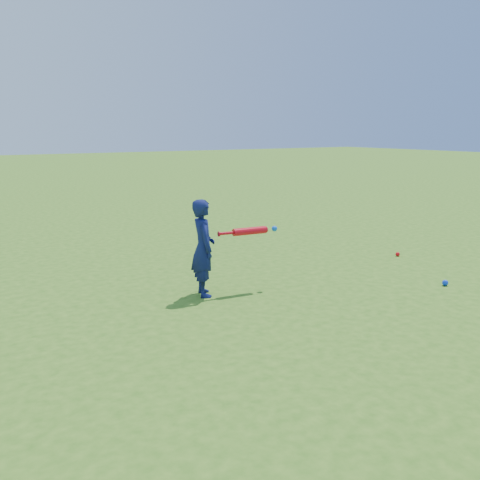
% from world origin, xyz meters
% --- Properties ---
extents(ground, '(80.00, 80.00, 0.00)m').
position_xyz_m(ground, '(0.00, 0.00, 0.00)').
color(ground, '#3A6E1A').
rests_on(ground, ground).
extents(child, '(0.39, 0.50, 1.19)m').
position_xyz_m(child, '(-0.12, 0.57, 0.60)').
color(child, '#10184E').
rests_on(child, ground).
extents(ground_ball_red, '(0.07, 0.07, 0.07)m').
position_xyz_m(ground_ball_red, '(3.50, 0.68, 0.03)').
color(ground_ball_red, red).
rests_on(ground_ball_red, ground).
extents(ground_ball_blue, '(0.08, 0.08, 0.08)m').
position_xyz_m(ground_ball_blue, '(2.73, -0.78, 0.04)').
color(ground_ball_blue, '#0D37EB').
rests_on(ground_ball_blue, ground).
extents(bat_swing, '(0.82, 0.15, 0.09)m').
position_xyz_m(bat_swing, '(0.51, 0.45, 0.76)').
color(bat_swing, red).
rests_on(bat_swing, ground).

